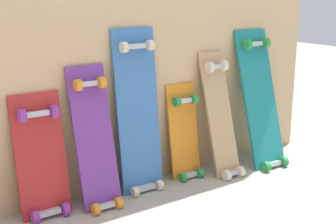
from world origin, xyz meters
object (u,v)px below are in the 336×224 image
object	(u,v)px
skateboard_red	(42,163)
skateboard_teal	(261,105)
skateboard_blue	(139,118)
skateboard_natural	(221,120)
skateboard_orange	(185,138)
skateboard_purple	(96,145)

from	to	relation	value
skateboard_red	skateboard_teal	bearing A→B (deg)	-3.21
skateboard_teal	skateboard_blue	bearing A→B (deg)	174.51
skateboard_blue	skateboard_natural	size ratio (longest dim) A/B	1.20
skateboard_blue	skateboard_red	bearing A→B (deg)	-179.67
skateboard_red	skateboard_natural	distance (m)	1.01
skateboard_orange	skateboard_teal	bearing A→B (deg)	-8.87
skateboard_natural	skateboard_orange	bearing A→B (deg)	162.43
skateboard_natural	skateboard_teal	xyz separation A→B (m)	(0.30, -0.01, 0.05)
skateboard_blue	skateboard_teal	distance (m)	0.80
skateboard_red	skateboard_orange	xyz separation A→B (m)	(0.81, 0.00, -0.03)
skateboard_red	skateboard_natural	world-z (taller)	skateboard_natural
skateboard_red	skateboard_purple	world-z (taller)	skateboard_purple
skateboard_purple	skateboard_teal	distance (m)	1.06
skateboard_red	skateboard_orange	world-z (taller)	skateboard_red
skateboard_orange	skateboard_natural	distance (m)	0.23
skateboard_blue	skateboard_orange	world-z (taller)	skateboard_blue
skateboard_red	skateboard_orange	distance (m)	0.81
skateboard_orange	skateboard_natural	world-z (taller)	skateboard_natural
skateboard_natural	skateboard_teal	distance (m)	0.30
skateboard_red	skateboard_teal	distance (m)	1.31
skateboard_orange	skateboard_teal	size ratio (longest dim) A/B	0.69
skateboard_natural	skateboard_red	bearing A→B (deg)	176.61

